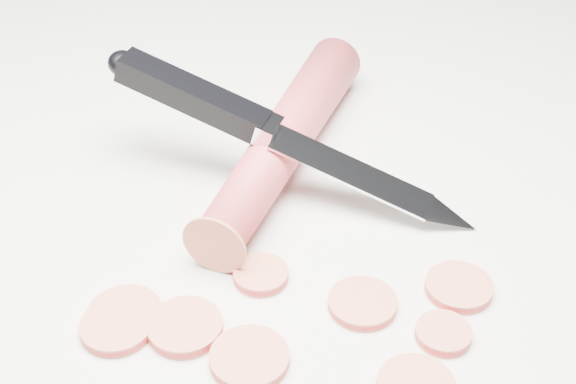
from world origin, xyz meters
name	(u,v)px	position (x,y,z in m)	size (l,w,h in m)	color
ground	(217,249)	(0.00, 0.00, 0.00)	(2.40, 2.40, 0.00)	silver
carrot	(285,139)	(0.07, 0.06, 0.02)	(0.03, 0.03, 0.22)	#C0343A
carrot_slice_0	(117,327)	(-0.07, -0.04, 0.00)	(0.04, 0.04, 0.01)	#CB6544
carrot_slice_1	(249,358)	(-0.01, -0.08, 0.00)	(0.04, 0.04, 0.01)	#CB6544
carrot_slice_2	(185,327)	(-0.04, -0.05, 0.00)	(0.04, 0.04, 0.01)	#CB6544
carrot_slice_3	(443,334)	(0.08, -0.11, 0.00)	(0.03, 0.03, 0.01)	#CB6544
carrot_slice_4	(261,275)	(0.01, -0.03, 0.00)	(0.03, 0.03, 0.01)	#CB6544
carrot_slice_5	(125,314)	(-0.06, -0.03, 0.00)	(0.04, 0.04, 0.01)	#CB6544
carrot_slice_6	(363,303)	(0.05, -0.07, 0.00)	(0.04, 0.04, 0.01)	#CB6544
carrot_slice_8	(459,287)	(0.11, -0.08, 0.00)	(0.04, 0.04, 0.01)	#CB6544
kitchen_knife	(289,135)	(0.06, 0.04, 0.04)	(0.19, 0.19, 0.08)	silver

